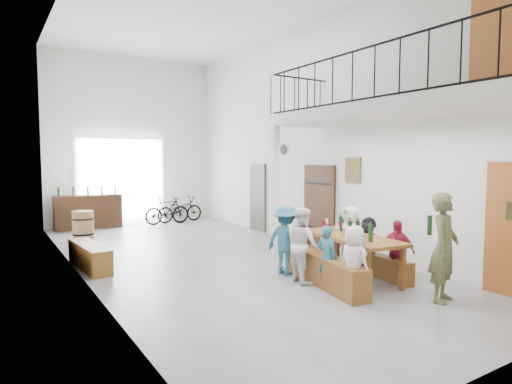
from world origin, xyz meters
TOP-DOWN VIEW (x-y plane):
  - floor at (0.00, 0.00)m, footprint 12.00×12.00m
  - room_walls at (0.00, 0.00)m, footprint 12.00×12.00m
  - gateway_portal at (-0.40, 5.94)m, footprint 2.80×0.08m
  - right_wall_decor at (2.70, -1.87)m, footprint 0.07×8.28m
  - balcony at (1.98, -3.13)m, footprint 1.52×5.62m
  - tasting_table at (1.28, -2.82)m, footprint 1.09×2.16m
  - bench_inner at (0.66, -2.82)m, footprint 0.76×2.23m
  - bench_wall at (1.87, -2.85)m, footprint 0.46×1.78m
  - tableware at (1.30, -2.71)m, footprint 0.61×1.46m
  - side_bench at (-2.50, 0.45)m, footprint 0.52×1.73m
  - oak_barrel at (-2.07, 3.48)m, footprint 0.54×0.54m
  - serving_counter at (-1.52, 5.65)m, footprint 1.96×0.55m
  - counter_bottles at (-1.52, 5.63)m, footprint 1.71×0.11m
  - guest_left_a at (0.54, -3.63)m, footprint 0.39×0.58m
  - guest_left_b at (0.55, -3.02)m, footprint 0.33×0.43m
  - guest_left_c at (0.48, -2.46)m, footprint 0.59×0.71m
  - guest_left_d at (0.52, -1.90)m, footprint 0.68×0.92m
  - guest_right_a at (1.84, -3.36)m, footprint 0.46×0.69m
  - guest_right_b at (1.79, -2.75)m, footprint 0.61×1.05m
  - guest_right_c at (1.89, -2.20)m, footprint 0.55×0.69m
  - host_standing at (1.61, -4.42)m, footprint 0.70×0.58m
  - potted_plant at (2.45, 0.27)m, footprint 0.54×0.51m
  - bicycle_near at (1.38, 5.39)m, footprint 1.69×0.71m
  - bicycle_far at (0.84, 5.12)m, footprint 1.51×0.44m

SIDE VIEW (x-z plane):
  - floor at x=0.00m, z-range 0.00..0.00m
  - bench_wall at x=1.87m, z-range 0.00..0.41m
  - potted_plant at x=2.45m, z-range 0.00..0.48m
  - side_bench at x=-2.50m, z-range 0.00..0.48m
  - bench_inner at x=0.66m, z-range 0.00..0.51m
  - oak_barrel at x=-2.07m, z-range 0.00..0.79m
  - bicycle_near at x=1.38m, z-range 0.00..0.86m
  - bicycle_far at x=0.84m, z-range 0.00..0.91m
  - serving_counter at x=-1.52m, z-range 0.00..1.03m
  - guest_left_b at x=0.55m, z-range 0.00..1.06m
  - guest_right_b at x=1.79m, z-range 0.00..1.08m
  - guest_right_a at x=1.84m, z-range 0.00..1.09m
  - guest_left_a at x=0.54m, z-range 0.00..1.14m
  - guest_right_c at x=1.89m, z-range 0.00..1.22m
  - guest_left_d at x=0.52m, z-range 0.00..1.28m
  - guest_left_c at x=0.48m, z-range 0.00..1.32m
  - tasting_table at x=1.28m, z-range 0.31..1.10m
  - host_standing at x=1.61m, z-range 0.00..1.64m
  - tableware at x=1.30m, z-range 0.75..1.10m
  - counter_bottles at x=-1.52m, z-range 1.03..1.31m
  - gateway_portal at x=-0.40m, z-range 0.00..2.80m
  - right_wall_decor at x=2.70m, z-range -0.80..4.28m
  - balcony at x=1.98m, z-range 0.97..4.96m
  - room_walls at x=0.00m, z-range -2.45..9.55m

